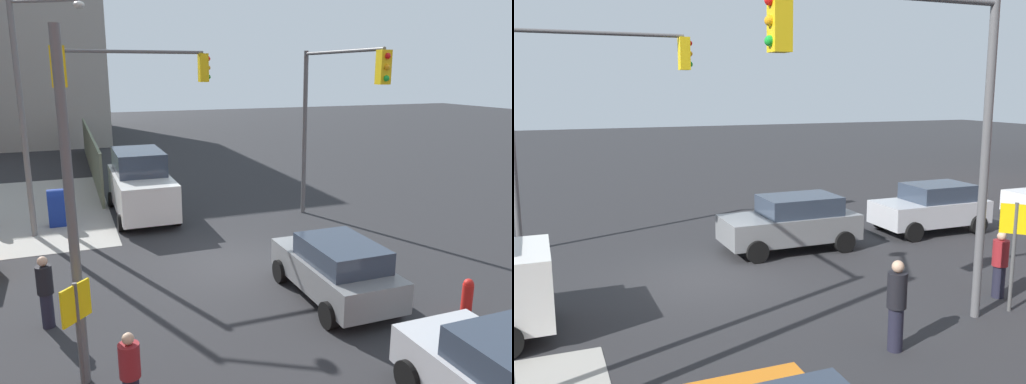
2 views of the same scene
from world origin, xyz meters
TOP-DOWN VIEW (x-y plane):
  - ground_plane at (0.00, 0.00)m, footprint 120.00×120.00m
  - construction_fence at (16.39, 3.20)m, footprint 16.78×0.12m
  - traffic_signal_nw_corner at (-2.66, 4.50)m, footprint 4.89×0.36m
  - traffic_signal_se_corner at (2.42, -4.50)m, footprint 5.47×0.36m
  - traffic_signal_ne_corner at (4.50, 2.51)m, footprint 0.36×5.23m
  - street_lamp_corner at (5.01, 5.48)m, footprint 1.61×2.34m
  - warning_sign_two_way at (-5.40, 4.55)m, footprint 0.48×0.48m
  - mailbox_blue at (6.20, 5.00)m, footprint 0.56×0.64m
  - fire_hydrant at (-5.00, -4.20)m, footprint 0.26×0.26m
  - hatchback_silver at (-8.35, -1.90)m, footprint 3.80×2.02m
  - hatchback_gray at (-3.06, -1.70)m, footprint 4.06×2.02m
  - van_white_delivery at (6.56, 1.80)m, footprint 5.40×2.32m
  - pedestrian_crossing at (-2.00, 5.20)m, footprint 0.36×0.36m
  - pedestrian_waiting at (-5.80, 3.80)m, footprint 0.36×0.36m

SIDE VIEW (x-z plane):
  - ground_plane at x=0.00m, z-range 0.00..0.00m
  - fire_hydrant at x=-5.00m, z-range 0.02..0.96m
  - mailbox_blue at x=6.20m, z-range 0.05..1.48m
  - pedestrian_waiting at x=-5.80m, z-range 0.02..1.59m
  - hatchback_silver at x=-8.35m, z-range 0.03..1.65m
  - hatchback_gray at x=-3.06m, z-range 0.03..1.65m
  - pedestrian_crossing at x=-2.00m, z-range 0.03..1.76m
  - construction_fence at x=16.39m, z-range 0.00..2.40m
  - van_white_delivery at x=6.56m, z-range -0.03..2.59m
  - warning_sign_two_way at x=-5.40m, z-range 0.44..2.84m
  - traffic_signal_nw_corner at x=-2.66m, z-range 1.34..7.84m
  - traffic_signal_ne_corner at x=4.50m, z-range 1.37..7.87m
  - traffic_signal_se_corner at x=2.42m, z-range 1.38..7.88m
  - street_lamp_corner at x=5.01m, z-range 0.70..8.70m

